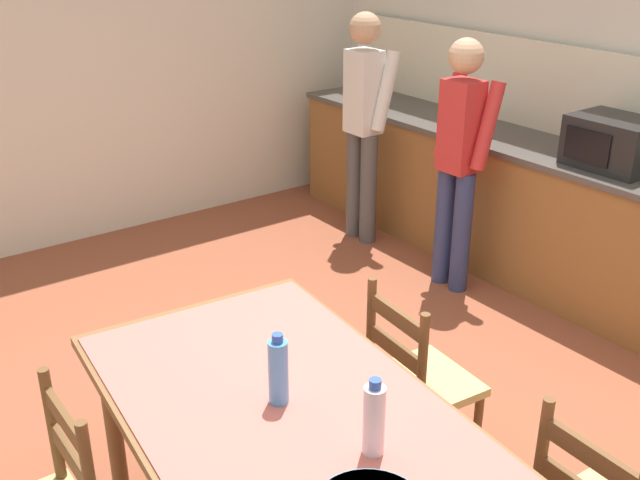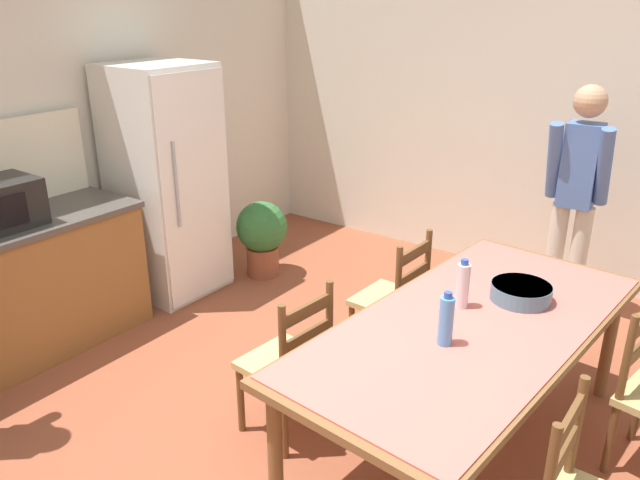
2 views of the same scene
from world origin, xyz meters
name	(u,v)px [view 1 (image 1 of 2)]	position (x,y,z in m)	size (l,w,h in m)	color
ground_plane	(339,455)	(0.00, 0.00, 0.00)	(8.32, 8.32, 0.00)	brown
wall_left	(63,48)	(-3.26, 0.00, 1.45)	(0.12, 5.20, 2.90)	silver
kitchen_counter	(490,196)	(-1.13, 2.23, 0.47)	(3.63, 0.66, 0.94)	brown
counter_splashback	(530,84)	(-1.13, 2.54, 1.24)	(3.59, 0.03, 0.60)	#EFE8CB
microwave	(614,143)	(-0.21, 2.21, 1.09)	(0.50, 0.39, 0.30)	black
dining_table	(320,463)	(0.67, -0.60, 0.71)	(2.29, 1.21, 0.78)	brown
bottle_near_centre	(278,371)	(0.39, -0.57, 0.90)	(0.07, 0.07, 0.27)	#4C8ED6
bottle_off_centre	(374,419)	(0.79, -0.48, 0.90)	(0.07, 0.07, 0.27)	silver
chair_side_far_left	(418,382)	(0.24, 0.25, 0.44)	(0.45, 0.44, 0.91)	brown
person_at_sink	(364,117)	(-1.94, 1.71, 0.96)	(0.43, 0.30, 1.71)	#4C4C4C
person_at_counter	(460,154)	(-0.95, 1.69, 0.93)	(0.41, 0.29, 1.65)	navy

